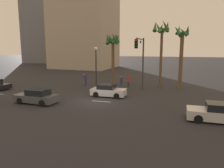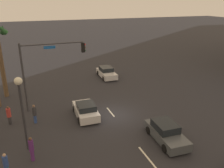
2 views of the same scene
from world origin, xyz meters
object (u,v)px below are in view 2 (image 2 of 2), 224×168
traffic_signal (45,64)px  pedestrian_1 (31,148)px  streetlamp (21,100)px  car_4 (166,133)px  car_1 (86,110)px  pedestrian_2 (35,113)px  pedestrian_0 (6,164)px  pedestrian_3 (9,115)px  car_0 (107,73)px

traffic_signal → pedestrian_1: bearing=166.3°
streetlamp → car_4: bearing=-104.4°
car_1 → traffic_signal: size_ratio=0.59×
car_1 → pedestrian_2: pedestrian_2 is taller
car_1 → traffic_signal: bearing=43.4°
traffic_signal → pedestrian_0: bearing=158.6°
traffic_signal → pedestrian_3: 5.68m
pedestrian_0 → pedestrian_2: 6.69m
traffic_signal → pedestrian_0: size_ratio=4.16×
car_1 → pedestrian_1: pedestrian_1 is taller
pedestrian_0 → pedestrian_3: pedestrian_3 is taller
pedestrian_2 → car_1: bearing=-95.5°
streetlamp → traffic_signal: bearing=-18.8°
car_1 → car_0: bearing=-28.8°
car_0 → pedestrian_1: 18.95m
traffic_signal → streetlamp: traffic_signal is taller
car_0 → streetlamp: 18.20m
traffic_signal → pedestrian_3: size_ratio=3.87×
car_0 → pedestrian_0: 20.65m
car_4 → car_1: bearing=39.0°
car_1 → car_4: car_4 is taller
car_0 → pedestrian_3: 15.75m
car_0 → pedestrian_2: bearing=134.2°
car_1 → pedestrian_1: bearing=134.3°
car_0 → pedestrian_3: pedestrian_3 is taller
car_4 → pedestrian_3: bearing=58.7°
car_4 → pedestrian_0: (0.16, 11.57, 0.20)m
car_4 → traffic_signal: size_ratio=0.64×
car_1 → streetlamp: 7.20m
traffic_signal → pedestrian_0: traffic_signal is taller
car_0 → pedestrian_0: size_ratio=2.70×
pedestrian_1 → car_4: bearing=-96.3°
car_4 → pedestrian_1: size_ratio=2.36×
car_1 → streetlamp: bearing=122.7°
pedestrian_0 → car_4: bearing=-90.8°
car_4 → pedestrian_1: (1.11, 9.99, 0.32)m
traffic_signal → streetlamp: (-6.69, 2.28, -0.64)m
pedestrian_1 → car_0: bearing=-35.1°
streetlamp → pedestrian_0: bearing=152.2°
pedestrian_2 → pedestrian_3: (0.54, 2.13, -0.02)m
pedestrian_0 → pedestrian_3: bearing=0.4°
car_1 → car_4: (-6.07, -4.91, 0.02)m
car_0 → car_1: bearing=151.2°
pedestrian_2 → pedestrian_3: size_ratio=1.02×
streetlamp → pedestrian_3: size_ratio=3.23×
car_0 → car_4: size_ratio=1.01×
car_0 → pedestrian_2: 14.49m
car_4 → streetlamp: 11.12m
car_4 → pedestrian_0: size_ratio=2.68×
traffic_signal → car_1: bearing=-136.6°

